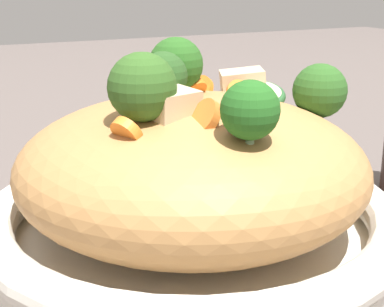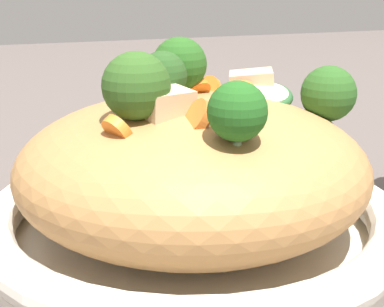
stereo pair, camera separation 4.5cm
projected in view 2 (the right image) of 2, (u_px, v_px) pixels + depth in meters
The scene contains 7 objects.
ground_plane at pixel (192, 252), 0.48m from camera, with size 3.00×3.00×0.00m, color #584E4A.
serving_bowl at pixel (192, 224), 0.47m from camera, with size 0.33×0.33×0.05m.
noodle_heap at pixel (192, 167), 0.46m from camera, with size 0.27×0.27×0.12m.
broccoli_florets at pixel (216, 87), 0.43m from camera, with size 0.23×0.17×0.08m.
carrot_coins at pixel (188, 102), 0.44m from camera, with size 0.15×0.13×0.03m.
zucchini_slices at pixel (233, 96), 0.52m from camera, with size 0.07×0.13×0.04m.
chicken_chunks at pixel (223, 94), 0.47m from camera, with size 0.15×0.12×0.04m.
Camera 2 is at (-0.14, -0.41, 0.22)m, focal length 54.64 mm.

